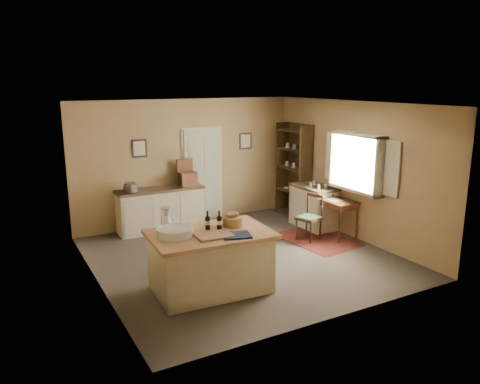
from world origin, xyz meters
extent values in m
plane|color=#53493F|center=(0.00, 0.00, 0.00)|extent=(5.00, 5.00, 0.00)
cube|color=#9A7B52|center=(0.00, 2.50, 1.35)|extent=(5.00, 0.10, 2.70)
cube|color=#9A7B52|center=(0.00, -2.50, 1.35)|extent=(5.00, 0.10, 2.70)
cube|color=#9A7B52|center=(-2.50, 0.00, 1.35)|extent=(0.10, 5.00, 2.70)
cube|color=#9A7B52|center=(2.50, 0.00, 1.35)|extent=(0.10, 5.00, 2.70)
plane|color=silver|center=(0.00, 0.00, 2.70)|extent=(5.00, 5.00, 0.00)
cube|color=#ACB295|center=(0.35, 2.47, 1.05)|extent=(0.97, 0.06, 2.11)
cube|color=black|center=(-1.05, 2.48, 1.72)|extent=(0.32, 0.02, 0.38)
cube|color=beige|center=(-1.05, 2.47, 1.72)|extent=(0.24, 0.01, 0.30)
cube|color=black|center=(1.45, 2.48, 1.72)|extent=(0.32, 0.02, 0.38)
cube|color=beige|center=(1.45, 2.47, 1.72)|extent=(0.24, 0.01, 0.30)
cube|color=beige|center=(2.38, -0.20, 1.02)|extent=(0.25, 1.32, 0.06)
cube|color=beige|center=(2.38, -0.20, 2.08)|extent=(0.25, 1.32, 0.06)
cube|color=white|center=(2.50, -0.20, 1.55)|extent=(0.01, 1.20, 1.00)
cube|color=beige|center=(2.46, -1.02, 1.55)|extent=(0.04, 0.35, 1.00)
cube|color=beige|center=(2.46, 0.62, 1.55)|extent=(0.04, 0.35, 1.00)
cube|color=beige|center=(-1.06, -0.93, 0.42)|extent=(1.70, 1.12, 0.85)
cube|color=tan|center=(-1.06, -0.93, 0.88)|extent=(1.83, 1.25, 0.06)
cylinder|color=white|center=(-1.58, -0.85, 0.96)|extent=(0.51, 0.51, 0.11)
cube|color=tan|center=(-1.10, -1.13, 0.92)|extent=(0.53, 0.39, 0.03)
cube|color=black|center=(-0.81, -1.27, 0.92)|extent=(0.48, 0.43, 0.02)
cylinder|color=brown|center=(-0.63, -0.81, 0.98)|extent=(0.31, 0.31, 0.14)
cylinder|color=black|center=(-1.04, -0.81, 1.05)|extent=(0.07, 0.07, 0.29)
cylinder|color=black|center=(-0.89, -0.88, 1.05)|extent=(0.07, 0.07, 0.29)
cube|color=beige|center=(-0.74, 2.20, 0.42)|extent=(1.78, 0.49, 0.85)
cube|color=#332319|center=(-0.74, 2.20, 0.88)|extent=(1.82, 0.52, 0.05)
cube|color=#512C19|center=(-0.11, 2.20, 1.04)|extent=(0.36, 0.27, 0.28)
cylinder|color=#59544F|center=(-1.36, 2.20, 0.99)|extent=(0.30, 0.30, 0.18)
cube|color=#4F1912|center=(1.75, 0.12, 0.00)|extent=(1.27, 1.71, 0.01)
cube|color=#391D0E|center=(2.20, 0.12, 0.75)|extent=(0.52, 0.85, 0.03)
cube|color=#391D0E|center=(2.20, 0.12, 0.68)|extent=(0.46, 0.79, 0.10)
cube|color=silver|center=(2.15, 0.12, 0.77)|extent=(0.22, 0.30, 0.01)
cylinder|color=black|center=(2.30, 0.36, 0.79)|extent=(0.05, 0.05, 0.05)
cylinder|color=#391D0E|center=(1.98, -0.27, 0.36)|extent=(0.04, 0.04, 0.72)
cylinder|color=#391D0E|center=(2.42, -0.27, 0.36)|extent=(0.04, 0.04, 0.72)
cylinder|color=#391D0E|center=(1.98, 0.51, 0.36)|extent=(0.04, 0.04, 0.72)
cylinder|color=#391D0E|center=(2.42, 0.51, 0.36)|extent=(0.04, 0.04, 0.72)
cube|color=beige|center=(2.20, 0.84, 0.42)|extent=(0.56, 1.01, 0.85)
cube|color=#332319|center=(2.20, 0.84, 0.88)|extent=(0.59, 1.05, 0.05)
cylinder|color=silver|center=(2.17, 0.69, 0.95)|extent=(0.24, 0.24, 0.09)
cube|color=black|center=(2.31, 1.30, 1.07)|extent=(0.36, 0.04, 2.13)
cube|color=black|center=(2.31, 2.22, 1.07)|extent=(0.36, 0.04, 2.13)
cube|color=black|center=(2.48, 1.76, 1.07)|extent=(0.02, 0.96, 2.13)
cube|color=black|center=(2.31, 1.76, 0.05)|extent=(0.36, 0.92, 0.03)
cube|color=black|center=(2.31, 1.76, 0.59)|extent=(0.36, 0.92, 0.03)
cube|color=black|center=(2.31, 1.76, 1.12)|extent=(0.36, 0.92, 0.03)
cube|color=black|center=(2.31, 1.76, 1.55)|extent=(0.36, 0.92, 0.03)
cube|color=black|center=(2.31, 1.76, 1.97)|extent=(0.36, 0.92, 0.03)
cylinder|color=white|center=(2.31, 1.76, 1.18)|extent=(0.12, 0.12, 0.11)
camera|label=1|loc=(-3.81, -6.86, 3.08)|focal=35.00mm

